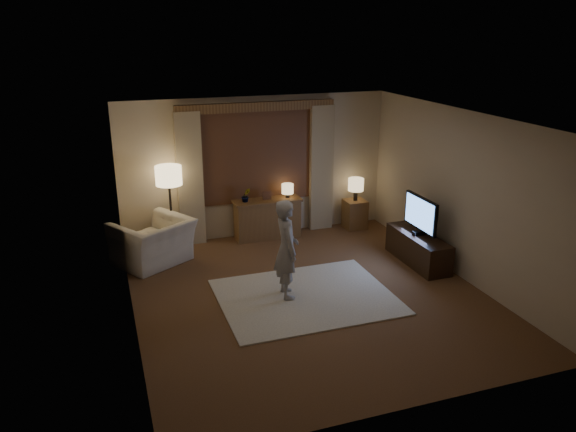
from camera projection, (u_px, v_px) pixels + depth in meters
name	position (u px, v px, depth m)	size (l,w,h in m)	color
room	(298.00, 200.00, 8.31)	(5.04, 5.54, 2.64)	brown
rug	(306.00, 297.00, 8.22)	(2.50, 2.00, 0.02)	#F1E8CA
sideboard	(267.00, 220.00, 10.45)	(1.20, 0.40, 0.70)	brown
picture_frame	(267.00, 196.00, 10.31)	(0.16, 0.02, 0.20)	brown
plant	(246.00, 196.00, 10.17)	(0.17, 0.13, 0.30)	#999999
table_lamp_sideboard	(288.00, 189.00, 10.40)	(0.22, 0.22, 0.30)	black
floor_lamp	(169.00, 180.00, 9.51)	(0.45, 0.45, 1.54)	black
armchair	(153.00, 242.00, 9.29)	(1.15, 1.01, 0.75)	beige
side_table	(355.00, 214.00, 10.98)	(0.40, 0.40, 0.56)	brown
table_lamp_side	(356.00, 185.00, 10.79)	(0.30, 0.30, 0.44)	black
tv_stand	(418.00, 249.00, 9.36)	(0.45, 1.40, 0.50)	black
tv	(421.00, 214.00, 9.16)	(0.22, 0.90, 0.65)	black
person	(287.00, 249.00, 8.02)	(0.53, 0.35, 1.47)	#AFA8A1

